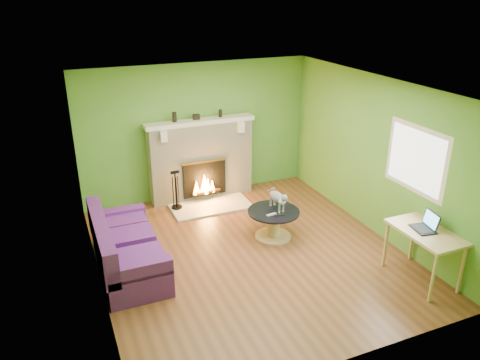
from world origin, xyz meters
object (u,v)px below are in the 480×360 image
Objects in this scene: cat at (277,199)px; coffee_table at (273,222)px; sofa at (125,250)px; desk at (425,237)px.

coffee_table is at bearing -151.05° from cat.
sofa is at bearing -179.57° from coffee_table.
coffee_table is at bearing 0.43° from sofa.
sofa is 2.53m from cat.
sofa is 1.80× the size of desk.
coffee_table is 0.39m from cat.
sofa is 4.26m from desk.
cat is at bearing 32.01° from coffee_table.
desk reaches higher than coffee_table.
coffee_table is 2.38m from desk.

